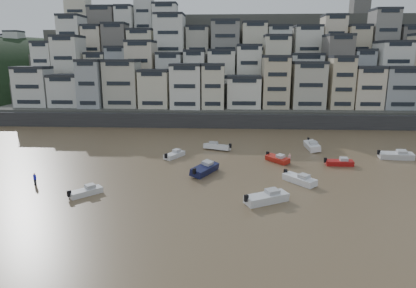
# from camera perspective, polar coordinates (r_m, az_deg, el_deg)

# --- Properties ---
(ground) EXTENTS (400.00, 400.00, 0.00)m
(ground) POSITION_cam_1_polar(r_m,az_deg,el_deg) (32.30, -11.32, -19.44)
(ground) COLOR brown
(ground) RESTS_ON ground
(harbor_wall) EXTENTS (140.00, 3.00, 3.50)m
(harbor_wall) POSITION_cam_1_polar(r_m,az_deg,el_deg) (92.57, 4.72, 3.59)
(harbor_wall) COLOR #38383A
(harbor_wall) RESTS_ON ground
(hillside) EXTENTS (141.04, 66.00, 50.00)m
(hillside) POSITION_cam_1_polar(r_m,az_deg,el_deg) (131.32, 6.48, 11.36)
(hillside) COLOR #4C4C47
(hillside) RESTS_ON ground
(headland) EXTENTS (216.00, 135.00, 53.33)m
(headland) POSITION_cam_1_polar(r_m,az_deg,el_deg) (191.78, -29.34, 6.46)
(headland) COLOR black
(headland) RESTS_ON ground
(boat_a) EXTENTS (6.29, 4.68, 1.66)m
(boat_a) POSITION_cam_1_polar(r_m,az_deg,el_deg) (45.90, 9.00, -7.92)
(boat_a) COLOR silver
(boat_a) RESTS_ON ground
(boat_b) EXTENTS (4.91, 5.47, 1.52)m
(boat_b) POSITION_cam_1_polar(r_m,az_deg,el_deg) (53.59, 13.90, -5.10)
(boat_b) COLOR white
(boat_b) RESTS_ON ground
(boat_c) EXTENTS (4.69, 6.65, 1.74)m
(boat_c) POSITION_cam_1_polar(r_m,az_deg,el_deg) (56.23, -0.50, -3.70)
(boat_c) COLOR #14183F
(boat_c) RESTS_ON ground
(boat_d) EXTENTS (4.84, 1.64, 1.31)m
(boat_d) POSITION_cam_1_polar(r_m,az_deg,el_deg) (64.02, 19.57, -2.57)
(boat_d) COLOR #AE1515
(boat_d) RESTS_ON ground
(boat_e) EXTENTS (4.33, 4.88, 1.35)m
(boat_e) POSITION_cam_1_polar(r_m,az_deg,el_deg) (63.31, 10.63, -2.17)
(boat_e) COLOR #B22015
(boat_e) RESTS_ON ground
(boat_f) EXTENTS (3.83, 5.16, 1.36)m
(boat_f) POSITION_cam_1_polar(r_m,az_deg,el_deg) (65.29, -5.19, -1.51)
(boat_f) COLOR white
(boat_f) RESTS_ON ground
(boat_g) EXTENTS (6.29, 2.48, 1.68)m
(boat_g) POSITION_cam_1_polar(r_m,az_deg,el_deg) (71.77, 26.97, -1.44)
(boat_g) COLOR silver
(boat_g) RESTS_ON ground
(boat_h) EXTENTS (5.91, 3.74, 1.53)m
(boat_h) POSITION_cam_1_polar(r_m,az_deg,el_deg) (70.53, 1.42, -0.26)
(boat_h) COLOR white
(boat_h) RESTS_ON ground
(boat_i) EXTENTS (2.31, 6.66, 1.80)m
(boat_i) POSITION_cam_1_polar(r_m,az_deg,el_deg) (73.41, 15.71, -0.12)
(boat_i) COLOR white
(boat_i) RESTS_ON ground
(boat_j) EXTENTS (4.26, 4.35, 1.25)m
(boat_j) POSITION_cam_1_polar(r_m,az_deg,el_deg) (50.23, -18.29, -6.81)
(boat_j) COLOR silver
(boat_j) RESTS_ON ground
(person_blue) EXTENTS (0.44, 0.44, 1.74)m
(person_blue) POSITION_cam_1_polar(r_m,az_deg,el_deg) (56.50, -25.08, -4.92)
(person_blue) COLOR #1C1DD5
(person_blue) RESTS_ON ground
(person_pink) EXTENTS (0.44, 0.44, 1.74)m
(person_pink) POSITION_cam_1_polar(r_m,az_deg,el_deg) (62.77, 12.44, -2.20)
(person_pink) COLOR #D79899
(person_pink) RESTS_ON ground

